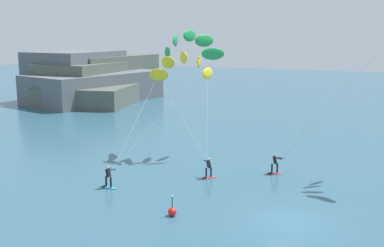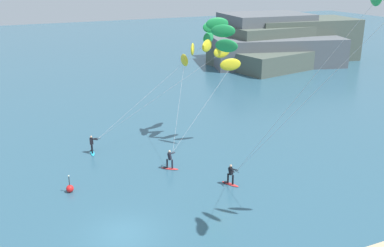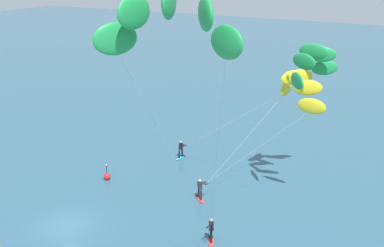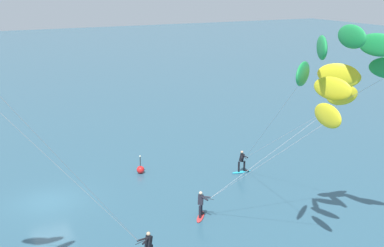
% 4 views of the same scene
% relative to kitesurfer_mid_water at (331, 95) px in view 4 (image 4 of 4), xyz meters
% --- Properties ---
extents(ground_plane, '(240.00, 240.00, 0.00)m').
position_rel_kitesurfer_mid_water_xyz_m(ground_plane, '(-11.68, -12.09, -8.13)').
color(ground_plane, '#2D566B').
extents(kitesurfer_mid_water, '(8.79, 8.02, 9.73)m').
position_rel_kitesurfer_mid_water_xyz_m(kitesurfer_mid_water, '(0.00, 0.00, 0.00)').
color(kitesurfer_mid_water, red).
rests_on(kitesurfer_mid_water, ground).
extents(kitesurfer_far_out, '(13.17, 6.53, 11.66)m').
position_rel_kitesurfer_mid_water_xyz_m(kitesurfer_far_out, '(0.70, 0.02, 1.84)').
color(kitesurfer_far_out, '#23ADD1').
rests_on(kitesurfer_far_out, ground).
extents(marker_buoy, '(0.56, 0.56, 1.38)m').
position_rel_kitesurfer_mid_water_xyz_m(marker_buoy, '(-13.68, -5.12, -7.83)').
color(marker_buoy, red).
rests_on(marker_buoy, ground).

